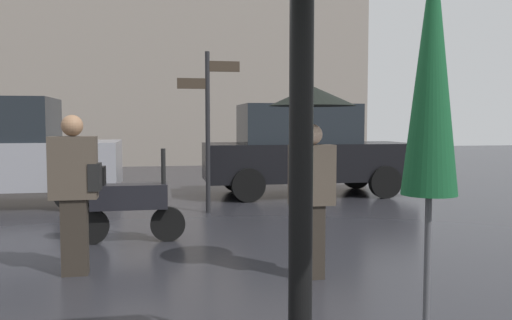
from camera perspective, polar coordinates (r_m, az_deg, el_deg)
folded_patio_umbrella_near at (r=3.02m, az=18.19°, el=6.41°), size 0.47×0.47×2.56m
pedestrian_with_umbrella at (r=5.35m, az=6.01°, el=2.89°), size 0.87×0.87×1.94m
pedestrian_with_bag at (r=5.78m, az=-18.76°, el=-2.53°), size 0.51×0.24×1.65m
parked_scooter at (r=7.19m, az=-13.73°, el=-4.24°), size 1.44×0.32×1.23m
parked_car_left at (r=11.63m, az=5.15°, el=1.13°), size 4.44×1.83×1.96m
street_signpost at (r=9.30m, az=-5.15°, el=4.78°), size 1.08×0.08×2.79m
building_block at (r=21.40m, az=-9.84°, el=16.34°), size 15.33×2.88×12.32m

